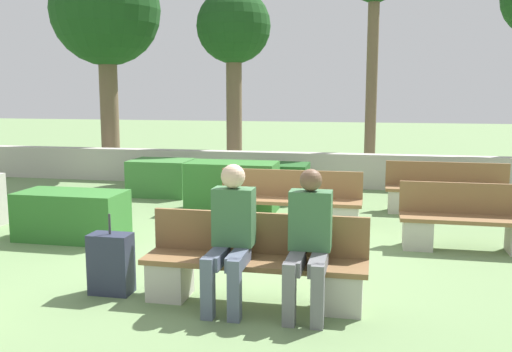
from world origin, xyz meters
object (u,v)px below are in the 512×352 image
(bench_left_side, at_px, (289,206))
(person_seated_man, at_px, (231,230))
(bench_front, at_px, (255,269))
(tree_center_left, at_px, (234,33))
(tree_leftmost, at_px, (106,14))
(suitcase, at_px, (111,264))
(bench_back, at_px, (447,194))
(person_seated_woman, at_px, (309,236))
(bench_right_side, at_px, (470,226))

(bench_left_side, distance_m, person_seated_man, 3.18)
(bench_front, height_order, tree_center_left, tree_center_left)
(person_seated_man, relative_size, tree_leftmost, 0.26)
(suitcase, height_order, tree_leftmost, tree_leftmost)
(suitcase, bearing_deg, bench_back, 51.11)
(bench_front, xyz_separation_m, bench_back, (2.24, 4.48, -0.01))
(bench_back, relative_size, person_seated_woman, 1.51)
(person_seated_woman, bearing_deg, tree_center_left, 108.74)
(person_seated_man, height_order, tree_leftmost, tree_leftmost)
(tree_center_left, bearing_deg, person_seated_man, -76.19)
(bench_back, xyz_separation_m, suitcase, (-3.67, -4.55, -0.02))
(person_seated_woman, xyz_separation_m, suitcase, (-1.95, 0.07, -0.40))
(bench_front, relative_size, person_seated_man, 1.61)
(suitcase, relative_size, tree_leftmost, 0.16)
(tree_leftmost, bearing_deg, bench_right_side, -34.44)
(suitcase, bearing_deg, person_seated_woman, -2.15)
(bench_left_side, distance_m, person_seated_woman, 3.25)
(bench_back, bearing_deg, bench_right_side, -100.35)
(person_seated_man, relative_size, tree_center_left, 0.31)
(suitcase, height_order, tree_center_left, tree_center_left)
(bench_left_side, bearing_deg, tree_center_left, 107.87)
(bench_right_side, relative_size, tree_leftmost, 0.34)
(bench_back, xyz_separation_m, tree_center_left, (-4.32, 3.05, 2.94))
(bench_left_side, xyz_separation_m, person_seated_man, (-0.06, -3.15, 0.40))
(bench_front, distance_m, bench_left_side, 3.02)
(person_seated_man, bearing_deg, tree_center_left, 103.81)
(bench_left_side, height_order, bench_right_side, same)
(tree_center_left, bearing_deg, person_seated_woman, -71.26)
(bench_right_side, bearing_deg, tree_center_left, 131.35)
(bench_right_side, height_order, person_seated_woman, person_seated_woman)
(bench_left_side, relative_size, suitcase, 2.63)
(tree_leftmost, height_order, tree_center_left, tree_leftmost)
(person_seated_man, distance_m, person_seated_woman, 0.72)
(bench_front, bearing_deg, bench_back, 63.41)
(bench_right_side, xyz_separation_m, person_seated_man, (-2.46, -2.44, 0.42))
(bench_left_side, height_order, tree_center_left, tree_center_left)
(bench_right_side, distance_m, tree_center_left, 7.42)
(tree_leftmost, relative_size, tree_center_left, 1.19)
(tree_leftmost, bearing_deg, tree_center_left, 4.68)
(suitcase, bearing_deg, tree_leftmost, 115.98)
(bench_front, bearing_deg, bench_right_side, 45.38)
(bench_left_side, relative_size, bench_right_side, 1.23)
(bench_right_side, xyz_separation_m, bench_back, (-0.03, 2.18, 0.01))
(bench_left_side, relative_size, tree_center_left, 0.50)
(bench_front, xyz_separation_m, bench_left_side, (-0.13, 3.01, -0.00))
(person_seated_woman, bearing_deg, bench_left_side, 101.69)
(bench_right_side, height_order, person_seated_man, person_seated_man)
(bench_right_side, xyz_separation_m, tree_leftmost, (-7.28, 4.99, 3.41))
(bench_left_side, bearing_deg, person_seated_woman, -83.78)
(person_seated_woman, height_order, tree_center_left, tree_center_left)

